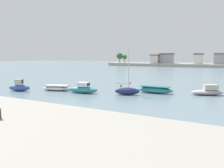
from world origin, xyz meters
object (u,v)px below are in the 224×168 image
object	(u,v)px
moored_boat_3	(127,91)
moored_boat_4	(155,90)
moored_boat_1	(57,88)
mooring_buoy_0	(130,83)
moored_boat_2	(83,89)
moored_boat_0	(19,87)
mooring_buoy_3	(118,82)
mooring_buoy_2	(121,86)
moored_boat_5	(208,91)

from	to	relation	value
moored_boat_3	moored_boat_4	world-z (taller)	moored_boat_3
moored_boat_1	mooring_buoy_0	xyz separation A→B (m)	(7.46, 13.25, -0.24)
moored_boat_2	moored_boat_3	distance (m)	6.86
moored_boat_0	moored_boat_1	size ratio (longest dim) A/B	0.71
moored_boat_3	moored_boat_4	xyz separation A→B (m)	(3.22, 3.28, -0.07)
moored_boat_0	mooring_buoy_3	xyz separation A→B (m)	(9.85, 16.15, -0.47)
moored_boat_0	mooring_buoy_2	distance (m)	17.31
moored_boat_4	mooring_buoy_0	bearing A→B (deg)	129.61
moored_boat_5	mooring_buoy_0	xyz separation A→B (m)	(-14.77, 6.26, -0.35)
moored_boat_3	moored_boat_5	bearing A→B (deg)	6.83
moored_boat_3	moored_boat_5	world-z (taller)	moored_boat_3
moored_boat_3	mooring_buoy_3	xyz separation A→B (m)	(-6.93, 11.19, -0.40)
moored_boat_3	moored_boat_1	bearing A→B (deg)	168.14
moored_boat_0	mooring_buoy_3	bearing A→B (deg)	35.67
moored_boat_1	moored_boat_3	bearing A→B (deg)	-8.80
mooring_buoy_3	moored_boat_5	bearing A→B (deg)	-18.80
moored_boat_1	moored_boat_5	distance (m)	23.31
moored_boat_4	mooring_buoy_3	size ratio (longest dim) A/B	15.25
moored_boat_5	mooring_buoy_2	bearing A→B (deg)	148.80
moored_boat_2	moored_boat_0	bearing A→B (deg)	-171.51
moored_boat_5	moored_boat_4	bearing A→B (deg)	170.96
moored_boat_1	moored_boat_4	distance (m)	15.85
moored_boat_0	moored_boat_1	xyz separation A→B (m)	(4.97, 3.26, -0.24)
mooring_buoy_2	moored_boat_3	bearing A→B (deg)	-58.61
moored_boat_4	mooring_buoy_2	bearing A→B (deg)	150.76
moored_boat_5	mooring_buoy_3	bearing A→B (deg)	136.59
moored_boat_4	moored_boat_5	distance (m)	7.47
moored_boat_4	mooring_buoy_2	xyz separation A→B (m)	(-7.48, 3.70, -0.33)
mooring_buoy_0	mooring_buoy_3	bearing A→B (deg)	-172.16
moored_boat_5	mooring_buoy_0	bearing A→B (deg)	132.42
moored_boat_1	moored_boat_2	world-z (taller)	moored_boat_2
moored_boat_4	mooring_buoy_2	world-z (taller)	moored_boat_4
moored_boat_2	mooring_buoy_3	distance (m)	12.90
moored_boat_4	mooring_buoy_0	distance (m)	11.22
mooring_buoy_3	moored_boat_0	bearing A→B (deg)	-121.39
moored_boat_0	moored_boat_2	bearing A→B (deg)	-5.11
moored_boat_3	mooring_buoy_3	distance (m)	13.17
moored_boat_5	mooring_buoy_0	world-z (taller)	moored_boat_5
moored_boat_0	moored_boat_2	distance (m)	10.65
mooring_buoy_0	mooring_buoy_2	xyz separation A→B (m)	(0.10, -4.57, 0.01)
moored_boat_0	moored_boat_3	world-z (taller)	moored_boat_3
moored_boat_0	moored_boat_3	size ratio (longest dim) A/B	0.56
moored_boat_3	mooring_buoy_0	size ratio (longest dim) A/B	18.83
mooring_buoy_2	moored_boat_4	bearing A→B (deg)	-26.31
moored_boat_2	mooring_buoy_3	size ratio (longest dim) A/B	14.08
moored_boat_2	moored_boat_4	bearing A→B (deg)	17.43
moored_boat_2	mooring_buoy_3	bearing A→B (deg)	81.92
moored_boat_3	mooring_buoy_3	size ratio (longest dim) A/B	18.29
moored_boat_3	moored_boat_0	bearing A→B (deg)	176.41
moored_boat_1	moored_boat_4	bearing A→B (deg)	1.32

